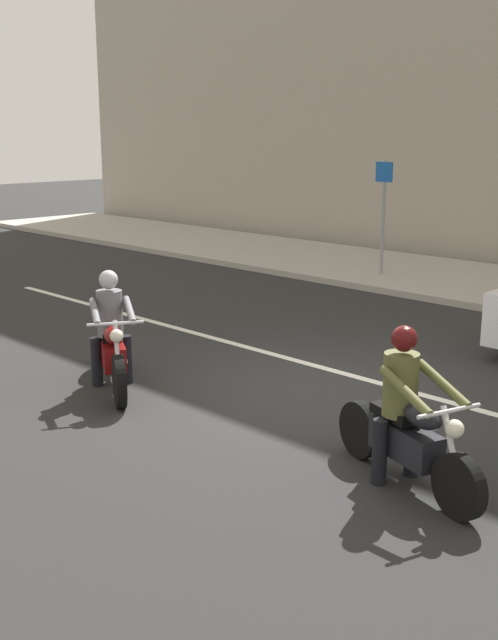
# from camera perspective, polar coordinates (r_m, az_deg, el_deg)

# --- Properties ---
(ground_plane) EXTENTS (80.00, 80.00, 0.00)m
(ground_plane) POSITION_cam_1_polar(r_m,az_deg,el_deg) (10.34, 4.36, -5.16)
(ground_plane) COLOR #272727
(lane_marking_stripe) EXTENTS (18.00, 0.14, 0.01)m
(lane_marking_stripe) POSITION_cam_1_polar(r_m,az_deg,el_deg) (10.95, 7.89, -4.16)
(lane_marking_stripe) COLOR silver
(lane_marking_stripe) RESTS_ON ground_plane
(motorcycle_with_rider_olive) EXTENTS (2.04, 0.90, 1.58)m
(motorcycle_with_rider_olive) POSITION_cam_1_polar(r_m,az_deg,el_deg) (7.61, 11.48, -7.41)
(motorcycle_with_rider_olive) COLOR black
(motorcycle_with_rider_olive) RESTS_ON ground_plane
(motorcycle_with_rider_gray) EXTENTS (2.01, 1.23, 1.58)m
(motorcycle_with_rider_gray) POSITION_cam_1_polar(r_m,az_deg,el_deg) (10.40, -10.06, -1.54)
(motorcycle_with_rider_gray) COLOR black
(motorcycle_with_rider_gray) RESTS_ON ground_plane
(street_sign_post) EXTENTS (0.44, 0.08, 2.56)m
(street_sign_post) POSITION_cam_1_polar(r_m,az_deg,el_deg) (17.84, 9.87, 8.25)
(street_sign_post) COLOR gray
(street_sign_post) RESTS_ON sidewalk_slab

